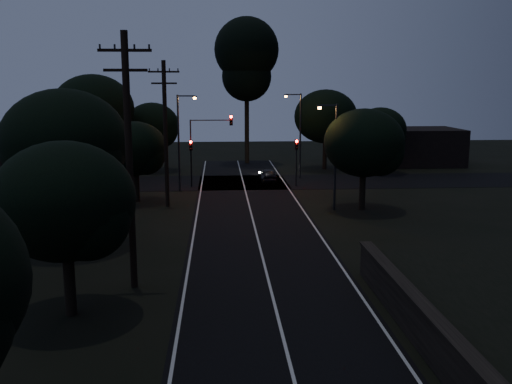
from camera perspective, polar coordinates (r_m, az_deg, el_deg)
road_surface at (r=41.48m, az=-0.64°, el=-1.56°), size 60.00×70.00×0.03m
utility_pole_mid at (r=24.84m, az=-12.57°, el=3.33°), size 2.20×0.30×11.00m
utility_pole_far at (r=41.66m, az=-9.04°, el=5.98°), size 2.20×0.30×10.50m
tree_left_b at (r=22.42m, az=-18.20°, el=-1.21°), size 5.34×5.34×6.79m
tree_left_c at (r=32.40m, az=-18.21°, el=4.44°), size 6.84×6.84×8.63m
tree_left_d at (r=43.96m, az=-11.79°, el=4.12°), size 4.81×4.81×6.11m
tree_far_nw at (r=59.76m, az=-10.16°, el=6.43°), size 5.54×5.54×7.02m
tree_far_w at (r=56.44m, az=-15.70°, el=7.82°), size 7.68×7.68×9.80m
tree_far_ne at (r=60.41m, az=7.21°, el=7.37°), size 6.59×6.59×8.33m
tree_far_e at (r=58.76m, az=12.51°, el=6.01°), size 5.19×5.19×6.59m
tree_right_a at (r=40.80m, az=11.05°, el=4.66°), size 5.66×5.66×7.19m
tall_pine at (r=64.49m, az=-0.94°, el=13.21°), size 7.10×7.10×16.15m
building_left at (r=64.23m, az=-19.89°, el=4.15°), size 10.00×8.00×4.40m
building_right at (r=66.53m, az=15.80°, el=4.42°), size 9.00×7.00×4.00m
signal_left at (r=49.76m, az=-6.52°, el=3.73°), size 0.28×0.35×4.10m
signal_right at (r=50.16m, az=4.06°, el=3.83°), size 0.28×0.35×4.10m
signal_mast at (r=49.55m, az=-4.60°, el=5.48°), size 3.70×0.35×6.25m
streetlight_a at (r=47.64m, az=-7.53°, el=5.57°), size 1.66×0.26×8.00m
streetlight_b at (r=54.04m, az=4.26°, el=6.23°), size 1.66×0.26×8.00m
streetlight_c at (r=40.41m, az=7.74°, el=4.26°), size 1.46×0.26×7.50m
car at (r=52.58m, az=1.21°, el=1.70°), size 1.52×3.54×1.19m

